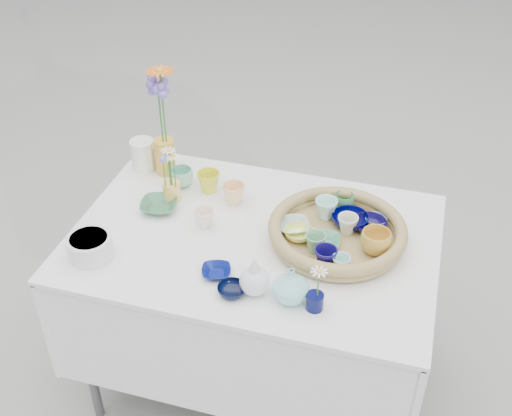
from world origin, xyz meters
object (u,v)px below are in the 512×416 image
(display_table, at_px, (255,378))
(wicker_tray, at_px, (337,232))
(tall_vase_yellow, at_px, (165,156))
(bud_vase_seafoam, at_px, (291,285))

(display_table, xyz_separation_m, wicker_tray, (0.28, 0.05, 0.80))
(wicker_tray, xyz_separation_m, tall_vase_yellow, (-0.73, 0.24, 0.04))
(display_table, height_order, bud_vase_seafoam, bud_vase_seafoam)
(display_table, distance_m, wicker_tray, 0.85)
(display_table, distance_m, bud_vase_seafoam, 0.89)
(tall_vase_yellow, bearing_deg, wicker_tray, -18.21)
(display_table, relative_size, tall_vase_yellow, 8.57)
(display_table, xyz_separation_m, bud_vase_seafoam, (0.19, -0.27, 0.82))
(bud_vase_seafoam, height_order, tall_vase_yellow, tall_vase_yellow)
(bud_vase_seafoam, bearing_deg, tall_vase_yellow, 139.02)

